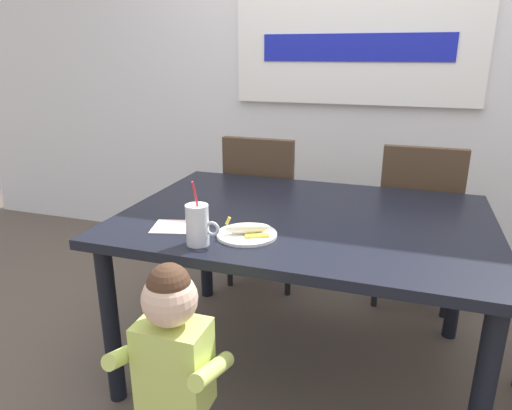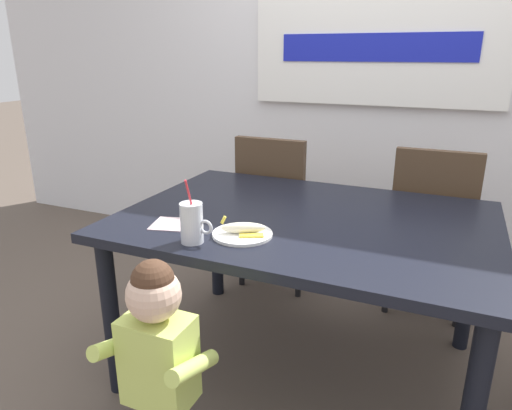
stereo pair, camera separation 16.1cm
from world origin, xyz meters
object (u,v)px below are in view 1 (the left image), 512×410
dining_chair_left (264,203)px  dining_chair_right (417,217)px  snack_plate (247,234)px  paper_napkin (172,227)px  toddler_standing (173,356)px  milk_cup (198,227)px  dining_table (304,233)px  peeled_banana (249,229)px

dining_chair_left → dining_chair_right: (0.90, 0.03, 0.00)m
dining_chair_right → snack_plate: bearing=59.1°
snack_plate → paper_napkin: snack_plate is taller
dining_chair_left → toddler_standing: 1.51m
milk_cup → dining_table: bearing=55.5°
dining_chair_left → peeled_banana: bearing=104.3°
snack_plate → dining_table: bearing=62.6°
dining_table → snack_plate: size_ratio=6.73×
peeled_banana → dining_chair_right: bearing=59.4°
dining_chair_right → snack_plate: (-0.64, -1.07, 0.22)m
milk_cup → paper_napkin: bearing=144.7°
dining_table → milk_cup: size_ratio=6.24×
milk_cup → dining_chair_right: bearing=56.9°
toddler_standing → milk_cup: milk_cup is taller
dining_chair_left → paper_napkin: 1.07m
dining_table → paper_napkin: bearing=-146.6°
dining_table → dining_chair_left: dining_chair_left is taller
dining_table → paper_napkin: (-0.47, -0.31, 0.09)m
dining_chair_right → dining_chair_left: bearing=2.0°
milk_cup → snack_plate: size_ratio=1.08×
dining_chair_right → milk_cup: bearing=56.9°
dining_chair_left → peeled_banana: 1.10m
dining_chair_left → dining_chair_right: bearing=-178.0°
dining_table → dining_chair_left: 0.85m
dining_chair_left → snack_plate: dining_chair_left is taller
dining_chair_right → toddler_standing: (-0.72, -1.53, -0.02)m
dining_table → toddler_standing: toddler_standing is taller
dining_chair_left → milk_cup: (0.12, -1.17, 0.28)m
milk_cup → paper_napkin: milk_cup is taller
dining_chair_left → peeled_banana: dining_chair_left is taller
toddler_standing → snack_plate: size_ratio=3.64×
dining_table → toddler_standing: size_ratio=1.85×
dining_chair_right → dining_table: bearing=57.7°
milk_cup → paper_napkin: (-0.17, 0.12, -0.06)m
toddler_standing → snack_plate: 0.53m
milk_cup → peeled_banana: milk_cup is taller
dining_table → dining_chair_right: dining_chair_right is taller
dining_chair_right → snack_plate: dining_chair_right is taller
snack_plate → peeled_banana: size_ratio=1.31×
dining_chair_left → toddler_standing: (0.18, -1.50, -0.02)m
dining_chair_left → paper_napkin: size_ratio=6.40×
snack_plate → dining_chair_left: bearing=103.9°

